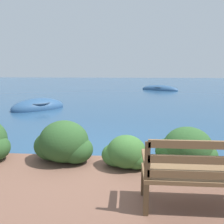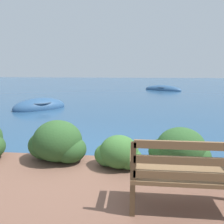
{
  "view_description": "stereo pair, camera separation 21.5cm",
  "coord_description": "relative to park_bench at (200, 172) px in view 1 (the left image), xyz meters",
  "views": [
    {
      "loc": [
        0.69,
        -4.0,
        1.91
      ],
      "look_at": [
        0.08,
        4.61,
        0.16
      ],
      "focal_mm": 35.0,
      "sensor_mm": 36.0,
      "label": 1
    },
    {
      "loc": [
        0.9,
        -3.98,
        1.91
      ],
      "look_at": [
        0.08,
        4.61,
        0.16
      ],
      "focal_mm": 35.0,
      "sensor_mm": 36.0,
      "label": 2
    }
  ],
  "objects": [
    {
      "name": "hedge_clump_far_right",
      "position": [
        0.16,
        1.2,
        -0.18
      ],
      "size": [
        1.04,
        0.75,
        0.71
      ],
      "color": "#2D5628",
      "rests_on": "patio_terrace"
    },
    {
      "name": "rowboat_nearest",
      "position": [
        -5.06,
        7.42,
        -0.63
      ],
      "size": [
        2.65,
        2.59,
        0.9
      ],
      "rotation": [
        0.0,
        0.0,
        3.89
      ],
      "color": "#2D517A",
      "rests_on": "ground_plane"
    },
    {
      "name": "park_bench",
      "position": [
        0.0,
        0.0,
        0.0
      ],
      "size": [
        1.35,
        0.48,
        0.93
      ],
      "rotation": [
        0.0,
        0.0,
        -0.09
      ],
      "color": "brown",
      "rests_on": "patio_terrace"
    },
    {
      "name": "hedge_clump_right",
      "position": [
        -0.89,
        1.09,
        -0.24
      ],
      "size": [
        0.84,
        0.6,
        0.57
      ],
      "color": "#38662D",
      "rests_on": "patio_terrace"
    },
    {
      "name": "ground_plane",
      "position": [
        -1.56,
        1.55,
        -0.7
      ],
      "size": [
        80.0,
        80.0,
        0.0
      ],
      "color": "navy"
    },
    {
      "name": "rowboat_mid",
      "position": [
        1.95,
        16.84,
        -0.64
      ],
      "size": [
        3.31,
        2.44,
        0.77
      ],
      "rotation": [
        0.0,
        0.0,
        2.64
      ],
      "color": "#2D517A",
      "rests_on": "ground_plane"
    },
    {
      "name": "hedge_clump_centre",
      "position": [
        -2.03,
        1.27,
        -0.15
      ],
      "size": [
        1.12,
        0.81,
        0.76
      ],
      "color": "#284C23",
      "rests_on": "patio_terrace"
    }
  ]
}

